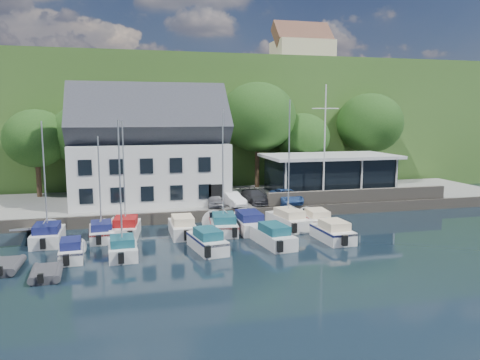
{
  "coord_description": "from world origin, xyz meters",
  "views": [
    {
      "loc": [
        -9.42,
        -27.8,
        9.1
      ],
      "look_at": [
        -0.17,
        9.0,
        3.82
      ],
      "focal_mm": 35.0,
      "sensor_mm": 36.0,
      "label": 1
    }
  ],
  "objects": [
    {
      "name": "ground",
      "position": [
        0.0,
        0.0,
        0.0
      ],
      "size": [
        180.0,
        180.0,
        0.0
      ],
      "primitive_type": "plane",
      "color": "black",
      "rests_on": "ground"
    },
    {
      "name": "quay",
      "position": [
        0.0,
        17.5,
        0.5
      ],
      "size": [
        60.0,
        13.0,
        1.0
      ],
      "primitive_type": "cube",
      "color": "gray",
      "rests_on": "ground"
    },
    {
      "name": "quay_face",
      "position": [
        0.0,
        11.0,
        0.5
      ],
      "size": [
        60.0,
        0.3,
        1.0
      ],
      "primitive_type": "cube",
      "color": "#696054",
      "rests_on": "ground"
    },
    {
      "name": "hillside",
      "position": [
        0.0,
        62.0,
        8.0
      ],
      "size": [
        160.0,
        75.0,
        16.0
      ],
      "primitive_type": "cube",
      "color": "#355620",
      "rests_on": "ground"
    },
    {
      "name": "field_patch",
      "position": [
        8.0,
        70.0,
        16.15
      ],
      "size": [
        50.0,
        30.0,
        0.3
      ],
      "primitive_type": "cube",
      "color": "brown",
      "rests_on": "hillside"
    },
    {
      "name": "farmhouse",
      "position": [
        22.0,
        52.0,
        20.1
      ],
      "size": [
        10.4,
        7.0,
        8.2
      ],
      "primitive_type": null,
      "color": "beige",
      "rests_on": "hillside"
    },
    {
      "name": "harbor_building",
      "position": [
        -7.0,
        16.5,
        5.35
      ],
      "size": [
        14.4,
        8.2,
        8.7
      ],
      "primitive_type": null,
      "color": "silver",
      "rests_on": "quay"
    },
    {
      "name": "club_pavilion",
      "position": [
        11.0,
        16.0,
        3.05
      ],
      "size": [
        13.2,
        7.2,
        4.1
      ],
      "primitive_type": null,
      "color": "black",
      "rests_on": "quay"
    },
    {
      "name": "seawall",
      "position": [
        12.0,
        11.4,
        1.6
      ],
      "size": [
        18.0,
        0.5,
        1.2
      ],
      "primitive_type": "cube",
      "color": "#696054",
      "rests_on": "quay"
    },
    {
      "name": "gangway",
      "position": [
        -16.5,
        9.0,
        0.0
      ],
      "size": [
        1.2,
        6.0,
        1.4
      ],
      "primitive_type": null,
      "color": "#BCBCC0",
      "rests_on": "ground"
    },
    {
      "name": "car_silver",
      "position": [
        -1.57,
        12.87,
        1.59
      ],
      "size": [
        1.74,
        3.58,
        1.18
      ],
      "primitive_type": "imported",
      "rotation": [
        0.0,
        0.0,
        -0.1
      ],
      "color": "#A4A4A8",
      "rests_on": "quay"
    },
    {
      "name": "car_white",
      "position": [
        -0.05,
        12.57,
        1.62
      ],
      "size": [
        2.17,
        3.96,
        1.24
      ],
      "primitive_type": "imported",
      "rotation": [
        0.0,
        0.0,
        0.24
      ],
      "color": "silver",
      "rests_on": "quay"
    },
    {
      "name": "car_dgrey",
      "position": [
        2.36,
        13.26,
        1.63
      ],
      "size": [
        2.23,
        4.49,
        1.25
      ],
      "primitive_type": "imported",
      "rotation": [
        0.0,
        0.0,
        0.11
      ],
      "color": "#2C2C31",
      "rests_on": "quay"
    },
    {
      "name": "car_blue",
      "position": [
        5.14,
        12.47,
        1.69
      ],
      "size": [
        1.62,
        4.06,
        1.39
      ],
      "primitive_type": "imported",
      "rotation": [
        0.0,
        0.0,
        0.01
      ],
      "color": "#2D4E8A",
      "rests_on": "quay"
    },
    {
      "name": "flagpole",
      "position": [
        8.59,
        11.94,
        6.43
      ],
      "size": [
        2.61,
        0.2,
        10.86
      ],
      "primitive_type": null,
      "color": "silver",
      "rests_on": "quay"
    },
    {
      "name": "tree_0",
      "position": [
        -17.64,
        21.79,
        5.35
      ],
      "size": [
        6.36,
        6.36,
        8.69
      ],
      "primitive_type": null,
      "color": "#12340F",
      "rests_on": "quay"
    },
    {
      "name": "tree_1",
      "position": [
        -13.37,
        22.25,
        5.54
      ],
      "size": [
        6.64,
        6.64,
        9.07
      ],
      "primitive_type": null,
      "color": "#12340F",
      "rests_on": "quay"
    },
    {
      "name": "tree_2",
      "position": [
        -3.2,
        22.55,
        6.06
      ],
      "size": [
        7.4,
        7.4,
        10.11
      ],
      "primitive_type": null,
      "color": "#12340F",
      "rests_on": "quay"
    },
    {
      "name": "tree_3",
      "position": [
        5.19,
        22.39,
        6.86
      ],
      "size": [
        8.57,
        8.57,
        11.72
      ],
      "primitive_type": null,
      "color": "#12340F",
      "rests_on": "quay"
    },
    {
      "name": "tree_4",
      "position": [
        10.53,
        22.11,
        5.16
      ],
      "size": [
        6.09,
        6.09,
        8.32
      ],
      "primitive_type": null,
      "color": "#12340F",
      "rests_on": "quay"
    },
    {
      "name": "tree_5",
      "position": [
        19.02,
        22.39,
        6.33
      ],
      "size": [
        7.8,
        7.8,
        10.66
      ],
      "primitive_type": null,
      "color": "#12340F",
      "rests_on": "quay"
    },
    {
      "name": "boat_r1_0",
      "position": [
        -14.83,
        7.13,
        4.45
      ],
      "size": [
        2.18,
        5.78,
        8.9
      ],
      "primitive_type": null,
      "rotation": [
        0.0,
        0.0,
        -0.0
      ],
      "color": "silver",
      "rests_on": "ground"
    },
    {
      "name": "boat_r1_1",
      "position": [
        -11.14,
        7.21,
        4.17
      ],
      "size": [
        2.18,
        5.45,
        8.34
      ],
      "primitive_type": null,
      "rotation": [
        0.0,
        0.0,
        0.06
      ],
      "color": "silver",
      "rests_on": "ground"
    },
    {
      "name": "boat_r1_2",
      "position": [
        -9.4,
        7.69,
        4.67
      ],
      "size": [
        2.8,
        5.88,
        9.34
      ],
      "primitive_type": null,
      "rotation": [
        0.0,
        0.0,
        -0.13
      ],
      "color": "silver",
      "rests_on": "ground"
    },
    {
      "name": "boat_r1_3",
      "position": [
        -5.2,
        7.02,
        0.77
      ],
      "size": [
        1.97,
        5.97,
        1.53
      ],
      "primitive_type": null,
      "rotation": [
        0.0,
        0.0,
        -0.0
      ],
      "color": "silver",
      "rests_on": "ground"
    },
    {
      "name": "boat_r1_4",
      "position": [
        -1.97,
        7.24,
        4.5
      ],
      "size": [
        2.98,
        6.91,
        9.0
      ],
      "primitive_type": null,
      "rotation": [
        0.0,
        0.0,
        -0.12
      ],
      "color": "silver",
      "rests_on": "ground"
    },
    {
      "name": "boat_r1_5",
      "position": [
        0.09,
        7.31,
        0.77
      ],
      "size": [
        2.23,
        7.07,
        1.54
      ],
      "primitive_type": null,
      "rotation": [
        0.0,
        0.0,
        0.01
      ],
      "color": "silver",
      "rests_on": "ground"
    },
    {
      "name": "boat_r1_6",
      "position": [
        3.48,
        7.4,
        4.79
      ],
      "size": [
        3.15,
        7.09,
        9.57
      ],
      "primitive_type": null,
      "rotation": [
        0.0,
        0.0,
        0.17
      ],
      "color": "silver",
      "rests_on": "ground"
    },
    {
      "name": "boat_r1_7",
      "position": [
        5.96,
        7.47,
        0.69
      ],
      "size": [
        2.43,
        6.1,
        1.38
      ],
      "primitive_type": null,
      "rotation": [
        0.0,
        0.0,
        -0.08
      ],
      "color": "silver",
      "rests_on": "ground"
    },
    {
      "name": "boat_r2_0",
      "position": [
        -12.81,
        2.75,
        0.68
      ],
      "size": [
        1.86,
        4.94,
        1.35
      ],
      "primitive_type": null,
      "rotation": [
        0.0,
        0.0,
        0.06
      ],
      "color": "silver",
      "rests_on": "ground"
    },
    {
      "name": "boat_r2_1",
      "position": [
        -9.66,
        2.51,
        4.16
      ],
      "size": [
        2.13,
        5.3,
        8.31
      ],
      "primitive_type": null,
      "rotation": [
        0.0,
        0.0,
        0.04
      ],
      "color": "silver",
      "rests_on": "ground"
    },
    {
      "name": "boat_r2_2",
      "position": [
        -4.08,
        2.54,
        0.77
      ],
      "size": [
        2.79,
        6.11,
        1.54
      ],
      "primitive_type": null,
      "rotation": [
        0.0,
        0.0,
        0.17
      ],
      "color": "silver",
      "rests_on": "ground"
    },
    {
      "name": "boat_r2_3",
      "position": [
        0.66,
        2.78,
        0.77
      ],
      "size": [
        2.68,
        6.65,
        1.54
      ],
      "primitive_type": null,
      "rotation": [
        0.0,
        0.0,
        0.13
      ],
      "color": "silver",
      "rests_on": "ground"
    },
    {
      "name": "boat_r2_4",
      "position": [
        5.25,
        2.81,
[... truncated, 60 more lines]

